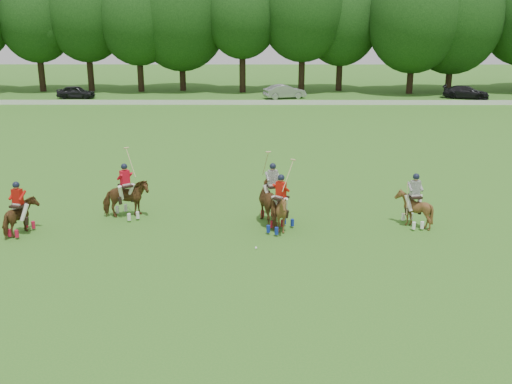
{
  "coord_description": "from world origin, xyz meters",
  "views": [
    {
      "loc": [
        1.79,
        -17.15,
        7.86
      ],
      "look_at": [
        1.69,
        4.2,
        1.4
      ],
      "focal_mm": 40.0,
      "sensor_mm": 36.0,
      "label": 1
    }
  ],
  "objects_px": {
    "car_mid": "(285,92)",
    "polo_ball": "(256,248)",
    "polo_stripe_b": "(414,208)",
    "car_left": "(76,92)",
    "polo_red_c": "(281,211)",
    "polo_red_a": "(20,216)",
    "polo_red_b": "(126,199)",
    "polo_stripe_a": "(272,202)",
    "car_right": "(466,92)"
  },
  "relations": [
    {
      "from": "polo_stripe_b",
      "to": "car_left",
      "type": "bearing_deg",
      "value": 123.27
    },
    {
      "from": "polo_stripe_a",
      "to": "polo_stripe_b",
      "type": "distance_m",
      "value": 5.57
    },
    {
      "from": "car_mid",
      "to": "polo_red_b",
      "type": "distance_m",
      "value": 38.21
    },
    {
      "from": "polo_red_a",
      "to": "polo_stripe_a",
      "type": "xyz_separation_m",
      "value": [
        9.61,
        1.25,
        0.19
      ]
    },
    {
      "from": "polo_stripe_b",
      "to": "polo_ball",
      "type": "bearing_deg",
      "value": -158.77
    },
    {
      "from": "car_mid",
      "to": "polo_stripe_a",
      "type": "relative_size",
      "value": 1.43
    },
    {
      "from": "car_mid",
      "to": "polo_stripe_a",
      "type": "bearing_deg",
      "value": 157.77
    },
    {
      "from": "car_mid",
      "to": "polo_stripe_b",
      "type": "height_order",
      "value": "polo_stripe_b"
    },
    {
      "from": "polo_stripe_a",
      "to": "polo_ball",
      "type": "relative_size",
      "value": 33.71
    },
    {
      "from": "polo_red_a",
      "to": "car_left",
      "type": "bearing_deg",
      "value": 104.24
    },
    {
      "from": "car_right",
      "to": "polo_stripe_b",
      "type": "height_order",
      "value": "polo_stripe_b"
    },
    {
      "from": "polo_red_b",
      "to": "polo_red_a",
      "type": "bearing_deg",
      "value": -151.6
    },
    {
      "from": "polo_red_c",
      "to": "polo_stripe_b",
      "type": "height_order",
      "value": "polo_red_c"
    },
    {
      "from": "polo_red_c",
      "to": "car_right",
      "type": "bearing_deg",
      "value": 62.03
    },
    {
      "from": "car_right",
      "to": "polo_red_b",
      "type": "height_order",
      "value": "polo_red_b"
    },
    {
      "from": "polo_stripe_b",
      "to": "polo_red_a",
      "type": "bearing_deg",
      "value": -176.34
    },
    {
      "from": "polo_red_c",
      "to": "polo_ball",
      "type": "distance_m",
      "value": 2.2
    },
    {
      "from": "polo_red_c",
      "to": "polo_stripe_b",
      "type": "bearing_deg",
      "value": 6.31
    },
    {
      "from": "car_right",
      "to": "polo_stripe_a",
      "type": "distance_m",
      "value": 43.43
    },
    {
      "from": "polo_red_b",
      "to": "polo_stripe_b",
      "type": "bearing_deg",
      "value": -4.87
    },
    {
      "from": "car_mid",
      "to": "polo_red_b",
      "type": "bearing_deg",
      "value": 148.7
    },
    {
      "from": "car_mid",
      "to": "polo_ball",
      "type": "distance_m",
      "value": 40.83
    },
    {
      "from": "polo_red_c",
      "to": "polo_ball",
      "type": "height_order",
      "value": "polo_red_c"
    },
    {
      "from": "polo_stripe_b",
      "to": "polo_ball",
      "type": "height_order",
      "value": "polo_stripe_b"
    },
    {
      "from": "car_mid",
      "to": "car_right",
      "type": "height_order",
      "value": "car_mid"
    },
    {
      "from": "car_left",
      "to": "polo_red_a",
      "type": "height_order",
      "value": "polo_red_a"
    },
    {
      "from": "car_left",
      "to": "polo_stripe_a",
      "type": "xyz_separation_m",
      "value": [
        19.58,
        -38.04,
        0.27
      ]
    },
    {
      "from": "car_mid",
      "to": "car_right",
      "type": "bearing_deg",
      "value": -109.01
    },
    {
      "from": "polo_red_c",
      "to": "polo_red_a",
      "type": "bearing_deg",
      "value": -177.76
    },
    {
      "from": "polo_red_a",
      "to": "polo_ball",
      "type": "height_order",
      "value": "polo_red_a"
    },
    {
      "from": "car_left",
      "to": "polo_stripe_b",
      "type": "distance_m",
      "value": 45.83
    },
    {
      "from": "polo_red_b",
      "to": "polo_ball",
      "type": "bearing_deg",
      "value": -32.38
    },
    {
      "from": "polo_red_b",
      "to": "polo_ball",
      "type": "distance_m",
      "value": 6.39
    },
    {
      "from": "car_right",
      "to": "polo_stripe_a",
      "type": "height_order",
      "value": "polo_stripe_a"
    },
    {
      "from": "car_left",
      "to": "car_mid",
      "type": "relative_size",
      "value": 0.89
    },
    {
      "from": "car_mid",
      "to": "polo_red_c",
      "type": "height_order",
      "value": "polo_red_c"
    },
    {
      "from": "car_mid",
      "to": "polo_ball",
      "type": "xyz_separation_m",
      "value": [
        -2.78,
        -40.73,
        -0.67
      ]
    },
    {
      "from": "car_left",
      "to": "polo_ball",
      "type": "xyz_separation_m",
      "value": [
        18.94,
        -40.73,
        -0.61
      ]
    },
    {
      "from": "polo_ball",
      "to": "polo_red_a",
      "type": "bearing_deg",
      "value": 170.87
    },
    {
      "from": "polo_red_a",
      "to": "polo_red_b",
      "type": "xyz_separation_m",
      "value": [
        3.61,
        1.95,
        0.09
      ]
    },
    {
      "from": "polo_red_a",
      "to": "polo_stripe_b",
      "type": "height_order",
      "value": "polo_stripe_b"
    },
    {
      "from": "polo_red_a",
      "to": "polo_red_b",
      "type": "bearing_deg",
      "value": 28.4
    },
    {
      "from": "car_right",
      "to": "polo_stripe_a",
      "type": "bearing_deg",
      "value": 173.78
    },
    {
      "from": "polo_red_a",
      "to": "polo_ball",
      "type": "distance_m",
      "value": 9.11
    },
    {
      "from": "car_left",
      "to": "polo_red_b",
      "type": "bearing_deg",
      "value": -158.72
    },
    {
      "from": "car_right",
      "to": "polo_stripe_b",
      "type": "xyz_separation_m",
      "value": [
        -15.4,
        -38.32,
        0.09
      ]
    },
    {
      "from": "polo_red_a",
      "to": "polo_red_c",
      "type": "relative_size",
      "value": 0.74
    },
    {
      "from": "polo_red_b",
      "to": "polo_red_c",
      "type": "bearing_deg",
      "value": -13.97
    },
    {
      "from": "car_right",
      "to": "polo_red_a",
      "type": "bearing_deg",
      "value": 164.76
    },
    {
      "from": "polo_red_c",
      "to": "polo_stripe_b",
      "type": "distance_m",
      "value": 5.29
    }
  ]
}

